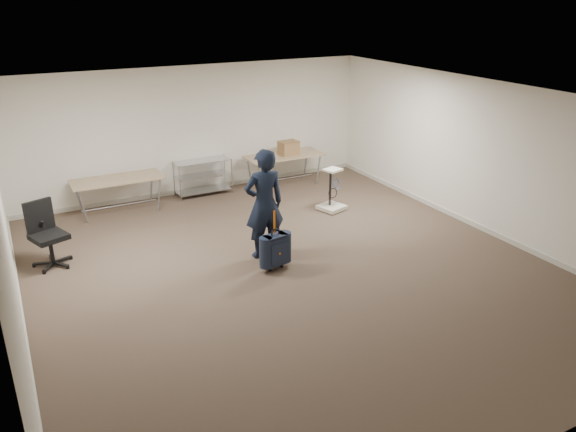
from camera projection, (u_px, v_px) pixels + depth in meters
ground at (292, 271)px, 9.15m from camera, size 9.00×9.00×0.00m
room_shell at (256, 237)px, 10.27m from camera, size 8.00×9.00×9.00m
folding_table_left at (117, 181)px, 11.33m from camera, size 1.80×0.75×0.73m
folding_table_right at (284, 157)px, 12.97m from camera, size 1.80×0.75×0.73m
wire_shelf at (203, 176)px, 12.44m from camera, size 1.22×0.47×0.80m
person at (264, 204)px, 9.34m from camera, size 0.71×0.49×1.89m
suitcase at (275, 250)px, 9.07m from camera, size 0.40×0.27×1.03m
office_chair at (49, 246)px, 9.24m from camera, size 0.66×0.67×1.09m
equipment_cart at (332, 199)px, 11.62m from camera, size 0.60×0.60×0.89m
cardboard_box at (289, 148)px, 12.91m from camera, size 0.45×0.35×0.32m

